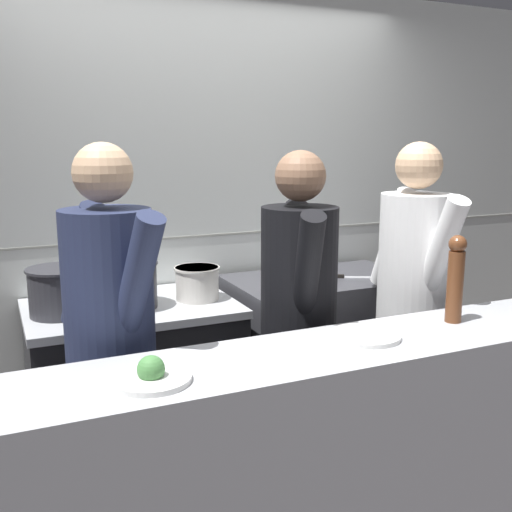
{
  "coord_description": "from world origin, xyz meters",
  "views": [
    {
      "loc": [
        -1.18,
        -2.03,
        1.72
      ],
      "look_at": [
        0.01,
        0.61,
        1.15
      ],
      "focal_mm": 42.0,
      "sensor_mm": 36.0,
      "label": 1
    }
  ],
  "objects_px": {
    "chef_head_cook": "(111,339)",
    "chef_line": "(412,296)",
    "braising_pot": "(197,282)",
    "pepper_mill": "(456,277)",
    "oven_range": "(135,386)",
    "chefs_knife": "(354,277)",
    "sauce_pot": "(125,284)",
    "mixing_bowl_steel": "(314,270)",
    "plated_dish_main": "(151,375)",
    "chef_sous": "(298,317)",
    "plated_dish_appetiser": "(366,336)",
    "stock_pot": "(60,290)"
  },
  "relations": [
    {
      "from": "oven_range",
      "to": "chef_sous",
      "type": "distance_m",
      "value": 1.03
    },
    {
      "from": "mixing_bowl_steel",
      "to": "plated_dish_main",
      "type": "distance_m",
      "value": 1.79
    },
    {
      "from": "sauce_pot",
      "to": "chef_head_cook",
      "type": "relative_size",
      "value": 0.19
    },
    {
      "from": "chef_head_cook",
      "to": "chef_sous",
      "type": "bearing_deg",
      "value": -17.75
    },
    {
      "from": "sauce_pot",
      "to": "mixing_bowl_steel",
      "type": "distance_m",
      "value": 1.12
    },
    {
      "from": "mixing_bowl_steel",
      "to": "chef_head_cook",
      "type": "xyz_separation_m",
      "value": [
        -1.32,
        -0.72,
        -0.01
      ]
    },
    {
      "from": "chefs_knife",
      "to": "chef_line",
      "type": "distance_m",
      "value": 0.55
    },
    {
      "from": "stock_pot",
      "to": "chef_head_cook",
      "type": "distance_m",
      "value": 0.67
    },
    {
      "from": "braising_pot",
      "to": "plated_dish_appetiser",
      "type": "bearing_deg",
      "value": -74.34
    },
    {
      "from": "oven_range",
      "to": "pepper_mill",
      "type": "xyz_separation_m",
      "value": [
        1.1,
        -1.11,
        0.72
      ]
    },
    {
      "from": "stock_pot",
      "to": "mixing_bowl_steel",
      "type": "relative_size",
      "value": 1.09
    },
    {
      "from": "sauce_pot",
      "to": "chef_sous",
      "type": "bearing_deg",
      "value": -45.42
    },
    {
      "from": "plated_dish_main",
      "to": "plated_dish_appetiser",
      "type": "relative_size",
      "value": 0.95
    },
    {
      "from": "plated_dish_appetiser",
      "to": "chef_line",
      "type": "distance_m",
      "value": 0.79
    },
    {
      "from": "mixing_bowl_steel",
      "to": "chef_sous",
      "type": "height_order",
      "value": "chef_sous"
    },
    {
      "from": "sauce_pot",
      "to": "plated_dish_main",
      "type": "relative_size",
      "value": 1.3
    },
    {
      "from": "plated_dish_main",
      "to": "pepper_mill",
      "type": "height_order",
      "value": "pepper_mill"
    },
    {
      "from": "plated_dish_appetiser",
      "to": "sauce_pot",
      "type": "bearing_deg",
      "value": 121.86
    },
    {
      "from": "braising_pot",
      "to": "pepper_mill",
      "type": "xyz_separation_m",
      "value": [
        0.76,
        -1.07,
        0.18
      ]
    },
    {
      "from": "braising_pot",
      "to": "chef_sous",
      "type": "distance_m",
      "value": 0.7
    },
    {
      "from": "plated_dish_appetiser",
      "to": "oven_range",
      "type": "bearing_deg",
      "value": 119.9
    },
    {
      "from": "plated_dish_main",
      "to": "chef_line",
      "type": "distance_m",
      "value": 1.58
    },
    {
      "from": "stock_pot",
      "to": "plated_dish_main",
      "type": "height_order",
      "value": "stock_pot"
    },
    {
      "from": "stock_pot",
      "to": "chefs_knife",
      "type": "xyz_separation_m",
      "value": [
        1.63,
        -0.06,
        -0.08
      ]
    },
    {
      "from": "plated_dish_main",
      "to": "pepper_mill",
      "type": "distance_m",
      "value": 1.32
    },
    {
      "from": "sauce_pot",
      "to": "mixing_bowl_steel",
      "type": "bearing_deg",
      "value": 3.58
    },
    {
      "from": "braising_pot",
      "to": "sauce_pot",
      "type": "bearing_deg",
      "value": 179.67
    },
    {
      "from": "pepper_mill",
      "to": "sauce_pot",
      "type": "bearing_deg",
      "value": 136.43
    },
    {
      "from": "plated_dish_appetiser",
      "to": "pepper_mill",
      "type": "relative_size",
      "value": 0.73
    },
    {
      "from": "chef_head_cook",
      "to": "chef_sous",
      "type": "xyz_separation_m",
      "value": [
        0.83,
        0.01,
        -0.02
      ]
    },
    {
      "from": "sauce_pot",
      "to": "chef_sous",
      "type": "xyz_separation_m",
      "value": [
        0.64,
        -0.65,
        -0.08
      ]
    },
    {
      "from": "braising_pot",
      "to": "mixing_bowl_steel",
      "type": "distance_m",
      "value": 0.75
    },
    {
      "from": "plated_dish_main",
      "to": "braising_pot",
      "type": "bearing_deg",
      "value": 65.0
    },
    {
      "from": "chefs_knife",
      "to": "chef_sous",
      "type": "distance_m",
      "value": 0.9
    },
    {
      "from": "braising_pot",
      "to": "mixing_bowl_steel",
      "type": "height_order",
      "value": "braising_pot"
    },
    {
      "from": "stock_pot",
      "to": "sauce_pot",
      "type": "distance_m",
      "value": 0.31
    },
    {
      "from": "braising_pot",
      "to": "chef_head_cook",
      "type": "height_order",
      "value": "chef_head_cook"
    },
    {
      "from": "sauce_pot",
      "to": "mixing_bowl_steel",
      "type": "relative_size",
      "value": 1.17
    },
    {
      "from": "chef_sous",
      "to": "braising_pot",
      "type": "bearing_deg",
      "value": 130.84
    },
    {
      "from": "sauce_pot",
      "to": "chef_line",
      "type": "height_order",
      "value": "chef_line"
    },
    {
      "from": "stock_pot",
      "to": "pepper_mill",
      "type": "height_order",
      "value": "pepper_mill"
    },
    {
      "from": "oven_range",
      "to": "chefs_knife",
      "type": "bearing_deg",
      "value": -3.96
    },
    {
      "from": "mixing_bowl_steel",
      "to": "sauce_pot",
      "type": "bearing_deg",
      "value": -176.42
    },
    {
      "from": "chef_head_cook",
      "to": "chef_line",
      "type": "bearing_deg",
      "value": -16.46
    },
    {
      "from": "pepper_mill",
      "to": "chef_line",
      "type": "xyz_separation_m",
      "value": [
        0.17,
        0.47,
        -0.21
      ]
    },
    {
      "from": "chef_line",
      "to": "pepper_mill",
      "type": "bearing_deg",
      "value": -103.59
    },
    {
      "from": "chefs_knife",
      "to": "plated_dish_appetiser",
      "type": "xyz_separation_m",
      "value": [
        -0.63,
        -1.04,
        0.05
      ]
    },
    {
      "from": "mixing_bowl_steel",
      "to": "oven_range",
      "type": "bearing_deg",
      "value": -178.08
    },
    {
      "from": "oven_range",
      "to": "stock_pot",
      "type": "bearing_deg",
      "value": -175.25
    },
    {
      "from": "plated_dish_main",
      "to": "chef_line",
      "type": "height_order",
      "value": "chef_line"
    }
  ]
}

